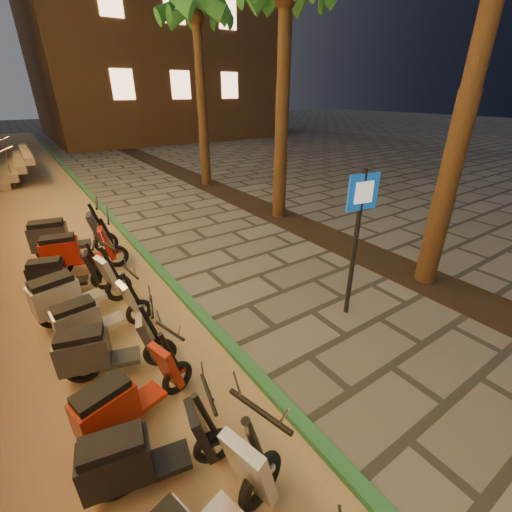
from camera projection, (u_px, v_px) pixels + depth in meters
ground at (407, 439)px, 3.94m from camera, size 120.00×120.00×0.00m
parking_strip at (49, 228)px, 10.01m from camera, size 3.40×60.00×0.01m
green_curb at (109, 215)px, 10.86m from camera, size 0.18×60.00×0.10m
planting_strip at (323, 235)px, 9.48m from camera, size 1.20×40.00×0.02m
palm_d at (196, 18)px, 12.08m from camera, size 2.97×3.02×7.16m
pedestrian_sign at (358, 225)px, 5.48m from camera, size 0.56×0.13×2.58m
scooter_6 at (142, 457)px, 3.27m from camera, size 1.49×0.69×1.05m
scooter_7 at (125, 399)px, 3.88m from camera, size 1.49×0.75×1.06m
scooter_8 at (103, 351)px, 4.60m from camera, size 1.51×0.78×1.07m
scooter_9 at (93, 317)px, 5.29m from camera, size 1.49×0.56×1.05m
scooter_10 at (72, 293)px, 5.82m from camera, size 1.68×0.77×1.18m
scooter_11 at (61, 275)px, 6.53m from camera, size 1.46×0.75×1.04m
scooter_12 at (75, 252)px, 7.30m from camera, size 1.69×0.78×1.19m
scooter_13 at (63, 237)px, 7.92m from camera, size 1.83×0.86×1.29m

